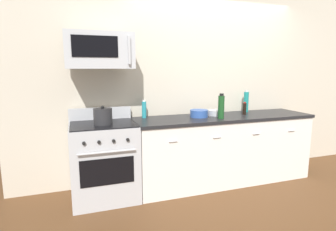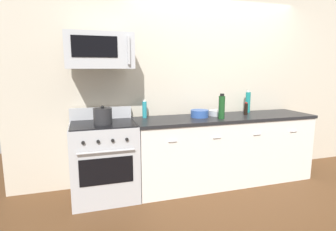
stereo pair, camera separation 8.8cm
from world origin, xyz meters
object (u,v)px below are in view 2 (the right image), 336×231
microwave (100,51)px  bowl_blue_mixing (200,113)px  stockpot (103,116)px  bottle_wine_green (222,107)px  range_oven (104,160)px  bottle_dish_soap (145,109)px  bottle_sparkling_teal (248,102)px  bottle_soy_sauce_dark (246,109)px  bowl_steel_prep (216,113)px

microwave → bowl_blue_mixing: 1.48m
bowl_blue_mixing → stockpot: bearing=-175.7°
microwave → stockpot: bearing=-90.1°
microwave → bottle_wine_green: 1.63m
range_oven → bottle_wine_green: (1.47, -0.15, 0.60)m
bottle_wine_green → bottle_dish_soap: bearing=158.0°
range_oven → bottle_dish_soap: 0.82m
microwave → stockpot: 0.74m
range_oven → microwave: 1.28m
bottle_sparkling_teal → stockpot: 2.11m
bottle_dish_soap → stockpot: bearing=-153.8°
microwave → bottle_dish_soap: microwave is taller
bottle_soy_sauce_dark → bowl_steel_prep: bearing=170.7°
bowl_steel_prep → stockpot: stockpot is taller
bottle_sparkling_teal → range_oven: bearing=-174.3°
bottle_sparkling_teal → bottle_dish_soap: bottle_sparkling_teal is taller
range_oven → bowl_blue_mixing: (1.25, 0.04, 0.50)m
bottle_dish_soap → bowl_blue_mixing: (0.70, -0.18, -0.06)m
microwave → bowl_steel_prep: (1.52, 0.04, -0.79)m
bottle_sparkling_teal → bowl_blue_mixing: bearing=-168.8°
range_oven → bottle_soy_sauce_dark: (1.94, 0.02, 0.53)m
bottle_dish_soap → bowl_blue_mixing: 0.73m
bottle_sparkling_teal → bottle_soy_sauce_dark: size_ratio=1.85×
bowl_steel_prep → stockpot: size_ratio=1.01×
bottle_wine_green → bowl_blue_mixing: bearing=137.9°
bottle_wine_green → bottle_dish_soap: 0.99m
bottle_wine_green → bowl_blue_mixing: 0.31m
bowl_steel_prep → bottle_wine_green: bearing=-102.5°
range_oven → bottle_soy_sauce_dark: size_ratio=6.08×
bottle_soy_sauce_dark → bowl_blue_mixing: bottle_soy_sauce_dark is taller
bottle_wine_green → bowl_blue_mixing: size_ratio=1.37×
bottle_dish_soap → bottle_soy_sauce_dark: 1.40m
bottle_sparkling_teal → bowl_steel_prep: bearing=-167.8°
microwave → bottle_wine_green: bearing=-7.7°
range_oven → bowl_blue_mixing: 1.35m
range_oven → bottle_sparkling_teal: (2.09, 0.21, 0.61)m
microwave → bottle_dish_soap: (0.55, 0.17, -0.72)m
bowl_blue_mixing → bottle_soy_sauce_dark: bearing=-2.1°
microwave → bottle_dish_soap: bearing=17.4°
bottle_sparkling_teal → stockpot: (-2.09, -0.26, -0.06)m
bowl_steel_prep → microwave: bearing=-178.5°
bottle_wine_green → stockpot: bottle_wine_green is taller
microwave → bottle_soy_sauce_dark: size_ratio=4.23×
bottle_wine_green → bottle_soy_sauce_dark: (0.47, 0.17, -0.07)m
bottle_soy_sauce_dark → stockpot: stockpot is taller
bowl_steel_prep → bottle_soy_sauce_dark: bearing=-9.3°
range_oven → microwave: (0.00, 0.04, 1.28)m
bottle_wine_green → bottle_dish_soap: size_ratio=1.38×
bottle_sparkling_teal → bottle_dish_soap: bearing=179.7°
bowl_steel_prep → stockpot: bearing=-174.8°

